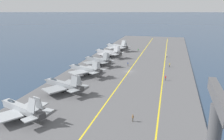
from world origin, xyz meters
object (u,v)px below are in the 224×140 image
object	(u,v)px
parked_jet_sixth	(117,46)
crew_white_vest	(167,56)
crew_red_vest	(166,78)
crew_green_vest	(138,50)
parked_jet_third	(85,69)
crew_brown_vest	(133,118)
crew_yellow_vest	(170,65)
parked_jet_second	(63,85)
parked_jet_nearest	(21,108)
parked_jet_fifth	(108,52)
crew_blue_vest	(128,64)
parked_jet_fourth	(98,60)

from	to	relation	value
parked_jet_sixth	crew_white_vest	world-z (taller)	parked_jet_sixth
crew_white_vest	crew_red_vest	xyz separation A→B (m)	(-38.84, -0.91, 0.06)
crew_green_vest	parked_jet_third	bearing A→B (deg)	167.09
crew_brown_vest	crew_red_vest	xyz separation A→B (m)	(32.29, -5.73, 0.03)
crew_yellow_vest	crew_white_vest	world-z (taller)	crew_yellow_vest
parked_jet_second	crew_yellow_vest	xyz separation A→B (m)	(38.29, -29.71, -1.27)
parked_jet_nearest	parked_jet_sixth	size ratio (longest dim) A/B	0.97
parked_jet_sixth	parked_jet_second	bearing A→B (deg)	-179.59
crew_yellow_vest	crew_white_vest	distance (m)	19.50
crew_brown_vest	parked_jet_fifth	bearing A→B (deg)	20.07
parked_jet_second	crew_blue_vest	size ratio (longest dim) A/B	9.29
parked_jet_fifth	crew_yellow_vest	world-z (taller)	parked_jet_fifth
crew_red_vest	parked_jet_sixth	bearing A→B (deg)	29.79
parked_jet_second	parked_jet_fourth	distance (m)	33.66
crew_red_vest	parked_jet_third	bearing A→B (deg)	92.21
crew_white_vest	parked_jet_nearest	bearing A→B (deg)	158.60
parked_jet_nearest	crew_brown_vest	size ratio (longest dim) A/B	8.90
parked_jet_nearest	parked_jet_second	xyz separation A→B (m)	(17.81, -1.66, 0.01)
parked_jet_second	crew_red_vest	bearing A→B (deg)	-56.82
parked_jet_nearest	crew_yellow_vest	world-z (taller)	parked_jet_nearest
parked_jet_fifth	crew_brown_vest	world-z (taller)	parked_jet_fifth
crew_blue_vest	crew_brown_vest	size ratio (longest dim) A/B	0.99
parked_jet_third	crew_red_vest	xyz separation A→B (m)	(1.11, -28.77, -1.46)
crew_blue_vest	crew_red_vest	distance (m)	23.36
parked_jet_fourth	crew_green_vest	bearing A→B (deg)	-18.85
parked_jet_sixth	crew_blue_vest	xyz separation A→B (m)	(-34.54, -13.06, -1.52)
parked_jet_sixth	crew_brown_vest	distance (m)	86.85
parked_jet_second	crew_green_vest	size ratio (longest dim) A/B	9.34
parked_jet_second	crew_white_vest	bearing A→B (deg)	-25.83
crew_white_vest	parked_jet_sixth	bearing A→B (deg)	66.39
parked_jet_sixth	crew_green_vest	bearing A→B (deg)	-94.17
crew_brown_vest	crew_green_vest	bearing A→B (deg)	7.74
parked_jet_third	crew_brown_vest	xyz separation A→B (m)	(-31.18, -23.04, -1.49)
crew_yellow_vest	crew_white_vest	bearing A→B (deg)	5.23
parked_jet_third	parked_jet_sixth	xyz separation A→B (m)	(52.38, 0.59, 0.02)
parked_jet_second	parked_jet_fourth	xyz separation A→B (m)	(33.66, 0.26, 0.05)
parked_jet_nearest	parked_jet_second	distance (m)	17.89
parked_jet_fourth	crew_white_vest	size ratio (longest dim) A/B	8.93
parked_jet_fifth	crew_blue_vest	size ratio (longest dim) A/B	9.58
parked_jet_second	crew_yellow_vest	world-z (taller)	parked_jet_second
parked_jet_nearest	crew_brown_vest	xyz separation A→B (m)	(4.39, -24.78, -1.28)
parked_jet_third	crew_yellow_vest	distance (m)	36.08
parked_jet_fourth	crew_white_vest	xyz separation A→B (m)	(24.05, -28.20, -1.37)
parked_jet_fourth	parked_jet_sixth	size ratio (longest dim) A/B	0.94
parked_jet_fourth	crew_red_vest	distance (m)	32.68
crew_brown_vest	crew_red_vest	distance (m)	32.80
parked_jet_nearest	crew_white_vest	size ratio (longest dim) A/B	9.23
parked_jet_second	parked_jet_sixth	size ratio (longest dim) A/B	1.00
parked_jet_fifth	parked_jet_fourth	bearing A→B (deg)	-179.13
parked_jet_second	parked_jet_fourth	bearing A→B (deg)	0.44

